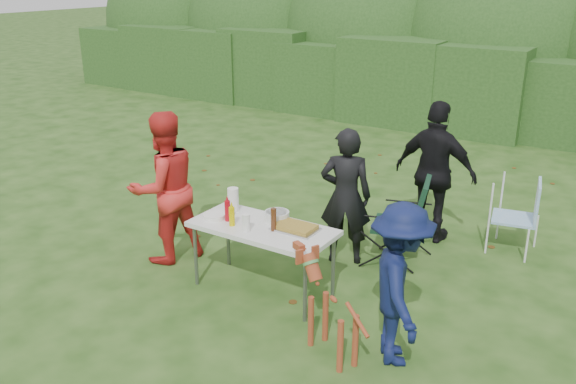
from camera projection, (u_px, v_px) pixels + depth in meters
The scene contains 20 objects.
ground at pixel (243, 290), 6.48m from camera, with size 80.00×80.00×0.00m, color #1E4211.
hedge_row at pixel (474, 90), 12.51m from camera, with size 22.00×1.40×1.70m, color #23471C.
shrub_backdrop at pixel (499, 45), 13.51m from camera, with size 20.00×2.60×3.20m, color #3D6628.
folding_table at pixel (263, 231), 6.24m from camera, with size 1.50×0.70×0.74m.
person_cook at pixel (346, 196), 6.87m from camera, with size 0.58×0.38×1.59m, color black.
person_red_jacket at pixel (164, 188), 6.90m from camera, with size 0.85×0.67×1.76m, color red.
person_black_puffy at pixel (435, 173), 7.40m from camera, with size 1.03×0.43×1.76m, color black.
child at pixel (400, 285), 5.10m from camera, with size 0.94×0.54×1.45m, color #0E1641.
dog at pixel (333, 313), 5.25m from camera, with size 0.90×0.36×0.85m, color #973E21, non-canonical shape.
camping_chair at pixel (398, 220), 6.94m from camera, with size 0.64×0.64×1.03m, color black, non-canonical shape.
lawn_chair at pixel (514, 215), 7.24m from camera, with size 0.54×0.54×0.91m, color #3887C7, non-canonical shape.
food_tray at pixel (295, 229), 6.13m from camera, with size 0.45×0.30×0.02m, color #B7B7BA.
focaccia_bread at pixel (295, 226), 6.12m from camera, with size 0.40×0.26×0.04m, color olive.
mustard_bottle at pixel (232, 216), 6.21m from camera, with size 0.06×0.06×0.20m, color #CFBA00.
ketchup_bottle at pixel (228, 211), 6.32m from camera, with size 0.06×0.06×0.22m, color #A80915.
beer_bottle at pixel (274, 220), 6.08m from camera, with size 0.06×0.06×0.24m, color #47230F.
paper_towel_roll at pixel (233, 200), 6.57m from camera, with size 0.12×0.12×0.26m, color white.
cup_stack at pixel (246, 223), 6.08m from camera, with size 0.08×0.08×0.18m, color white.
pasta_bowl at pixel (277, 216), 6.34m from camera, with size 0.26×0.26×0.10m, color silver.
plate_stack at pixel (214, 216), 6.41m from camera, with size 0.24×0.24×0.05m, color white.
Camera 1 is at (3.48, -4.56, 3.22)m, focal length 38.00 mm.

